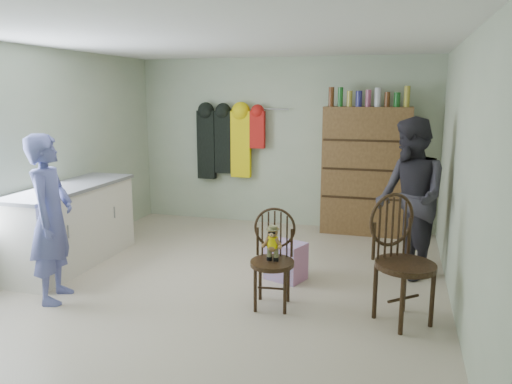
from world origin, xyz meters
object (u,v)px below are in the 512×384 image
(chair_front, at_px, (273,252))
(chair_far, at_px, (400,254))
(dresser, at_px, (366,170))
(counter, at_px, (70,225))

(chair_front, height_order, chair_far, chair_far)
(chair_far, distance_m, dresser, 2.82)
(dresser, bearing_deg, chair_far, -79.65)
(chair_far, xyz_separation_m, dresser, (-0.50, 2.76, 0.31))
(counter, relative_size, dresser, 0.90)
(chair_front, distance_m, chair_far, 1.15)
(chair_front, relative_size, chair_far, 0.82)
(chair_front, bearing_deg, chair_far, -6.39)
(counter, xyz_separation_m, dresser, (3.20, 2.30, 0.44))
(counter, bearing_deg, chair_front, -10.32)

